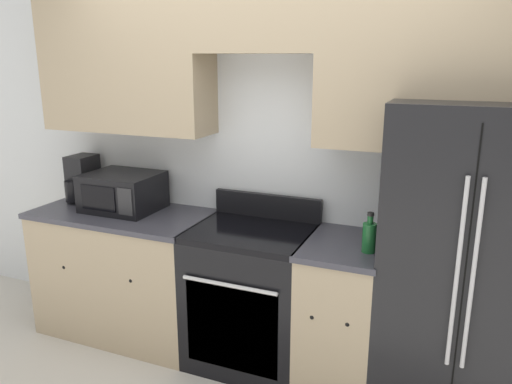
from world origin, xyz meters
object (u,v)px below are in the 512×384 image
Objects in this scene: oven_range at (251,296)px; bottle at (369,236)px; microwave at (123,191)px; refrigerator at (464,264)px.

oven_range is 0.93m from bottle.
bottle is (1.76, -0.14, -0.04)m from microwave.
refrigerator reaches higher than oven_range.
oven_range is at bearing 173.63° from bottle.
refrigerator is at bearing -0.48° from microwave.
microwave is 1.76m from bottle.
refrigerator is at bearing 13.50° from bottle.
bottle reaches higher than oven_range.
bottle is at bearing -6.37° from oven_range.
microwave is at bearing 176.90° from oven_range.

